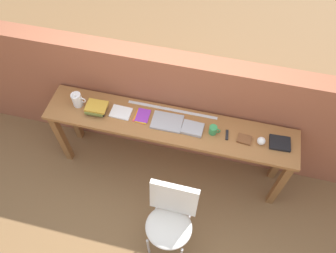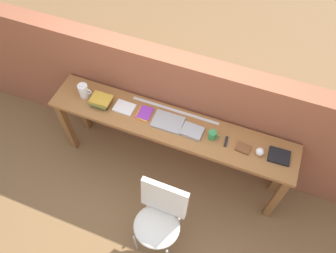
{
  "view_description": "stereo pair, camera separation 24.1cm",
  "coord_description": "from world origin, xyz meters",
  "px_view_note": "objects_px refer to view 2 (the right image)",
  "views": [
    {
      "loc": [
        0.42,
        -1.48,
        3.49
      ],
      "look_at": [
        0.0,
        0.25,
        0.9
      ],
      "focal_mm": 35.0,
      "sensor_mm": 36.0,
      "label": 1
    },
    {
      "loc": [
        0.65,
        -1.41,
        3.49
      ],
      "look_at": [
        0.0,
        0.25,
        0.9
      ],
      "focal_mm": 35.0,
      "sensor_mm": 36.0,
      "label": 2
    }
  ],
  "objects_px": {
    "book_stack_leftmost": "(101,101)",
    "leather_journal_brown": "(243,148)",
    "pamphlet_pile_colourful": "(144,113)",
    "magazine_cycling": "(124,108)",
    "pitcher_white": "(84,91)",
    "chair_white_moulded": "(159,217)",
    "book_open_centre": "(168,122)",
    "sports_ball_small": "(260,152)",
    "mug": "(212,135)",
    "multitool_folded": "(226,142)",
    "book_repair_rightmost": "(279,156)"
  },
  "relations": [
    {
      "from": "book_repair_rightmost",
      "to": "sports_ball_small",
      "type": "bearing_deg",
      "value": -171.71
    },
    {
      "from": "mug",
      "to": "book_repair_rightmost",
      "type": "bearing_deg",
      "value": 1.95
    },
    {
      "from": "pamphlet_pile_colourful",
      "to": "multitool_folded",
      "type": "relative_size",
      "value": 1.65
    },
    {
      "from": "book_open_centre",
      "to": "sports_ball_small",
      "type": "height_order",
      "value": "sports_ball_small"
    },
    {
      "from": "magazine_cycling",
      "to": "pamphlet_pile_colourful",
      "type": "height_order",
      "value": "magazine_cycling"
    },
    {
      "from": "multitool_folded",
      "to": "book_repair_rightmost",
      "type": "height_order",
      "value": "book_repair_rightmost"
    },
    {
      "from": "book_stack_leftmost",
      "to": "leather_journal_brown",
      "type": "relative_size",
      "value": 1.62
    },
    {
      "from": "chair_white_moulded",
      "to": "pitcher_white",
      "type": "height_order",
      "value": "pitcher_white"
    },
    {
      "from": "book_stack_leftmost",
      "to": "pamphlet_pile_colourful",
      "type": "bearing_deg",
      "value": 4.33
    },
    {
      "from": "chair_white_moulded",
      "to": "book_repair_rightmost",
      "type": "height_order",
      "value": "book_repair_rightmost"
    },
    {
      "from": "multitool_folded",
      "to": "book_repair_rightmost",
      "type": "relative_size",
      "value": 0.57
    },
    {
      "from": "mug",
      "to": "book_stack_leftmost",
      "type": "bearing_deg",
      "value": -179.52
    },
    {
      "from": "book_stack_leftmost",
      "to": "mug",
      "type": "height_order",
      "value": "mug"
    },
    {
      "from": "chair_white_moulded",
      "to": "sports_ball_small",
      "type": "xyz_separation_m",
      "value": [
        0.68,
        0.77,
        0.39
      ]
    },
    {
      "from": "magazine_cycling",
      "to": "multitool_folded",
      "type": "xyz_separation_m",
      "value": [
        1.06,
        -0.02,
        -0.0
      ]
    },
    {
      "from": "multitool_folded",
      "to": "chair_white_moulded",
      "type": "bearing_deg",
      "value": -115.02
    },
    {
      "from": "book_open_centre",
      "to": "pitcher_white",
      "type": "bearing_deg",
      "value": 178.81
    },
    {
      "from": "pitcher_white",
      "to": "book_open_centre",
      "type": "xyz_separation_m",
      "value": [
        0.92,
        -0.01,
        -0.07
      ]
    },
    {
      "from": "leather_journal_brown",
      "to": "sports_ball_small",
      "type": "relative_size",
      "value": 1.68
    },
    {
      "from": "book_open_centre",
      "to": "multitool_folded",
      "type": "relative_size",
      "value": 2.72
    },
    {
      "from": "chair_white_moulded",
      "to": "magazine_cycling",
      "type": "xyz_separation_m",
      "value": [
        -0.7,
        0.8,
        0.36
      ]
    },
    {
      "from": "book_stack_leftmost",
      "to": "book_open_centre",
      "type": "relative_size",
      "value": 0.7
    },
    {
      "from": "sports_ball_small",
      "to": "magazine_cycling",
      "type": "bearing_deg",
      "value": 178.7
    },
    {
      "from": "magazine_cycling",
      "to": "book_repair_rightmost",
      "type": "relative_size",
      "value": 1.06
    },
    {
      "from": "book_stack_leftmost",
      "to": "pamphlet_pile_colourful",
      "type": "distance_m",
      "value": 0.46
    },
    {
      "from": "chair_white_moulded",
      "to": "book_open_centre",
      "type": "height_order",
      "value": "book_open_centre"
    },
    {
      "from": "chair_white_moulded",
      "to": "leather_journal_brown",
      "type": "bearing_deg",
      "value": 55.3
    },
    {
      "from": "multitool_folded",
      "to": "leather_journal_brown",
      "type": "xyz_separation_m",
      "value": [
        0.17,
        -0.01,
        0.0
      ]
    },
    {
      "from": "book_open_centre",
      "to": "book_repair_rightmost",
      "type": "relative_size",
      "value": 1.55
    },
    {
      "from": "magazine_cycling",
      "to": "pamphlet_pile_colourful",
      "type": "xyz_separation_m",
      "value": [
        0.21,
        0.01,
        -0.0
      ]
    },
    {
      "from": "chair_white_moulded",
      "to": "multitool_folded",
      "type": "distance_m",
      "value": 0.93
    },
    {
      "from": "leather_journal_brown",
      "to": "book_repair_rightmost",
      "type": "relative_size",
      "value": 0.67
    },
    {
      "from": "pitcher_white",
      "to": "book_stack_leftmost",
      "type": "relative_size",
      "value": 0.87
    },
    {
      "from": "book_open_centre",
      "to": "mug",
      "type": "distance_m",
      "value": 0.45
    },
    {
      "from": "pitcher_white",
      "to": "chair_white_moulded",
      "type": "bearing_deg",
      "value": -34.86
    },
    {
      "from": "chair_white_moulded",
      "to": "pamphlet_pile_colourful",
      "type": "bearing_deg",
      "value": 121.01
    },
    {
      "from": "magazine_cycling",
      "to": "leather_journal_brown",
      "type": "bearing_deg",
      "value": -0.06
    },
    {
      "from": "leather_journal_brown",
      "to": "mug",
      "type": "bearing_deg",
      "value": -177.01
    },
    {
      "from": "pitcher_white",
      "to": "magazine_cycling",
      "type": "bearing_deg",
      "value": -0.24
    },
    {
      "from": "book_open_centre",
      "to": "mug",
      "type": "xyz_separation_m",
      "value": [
        0.45,
        -0.01,
        0.03
      ]
    },
    {
      "from": "pitcher_white",
      "to": "book_open_centre",
      "type": "bearing_deg",
      "value": -0.44
    },
    {
      "from": "book_stack_leftmost",
      "to": "leather_journal_brown",
      "type": "height_order",
      "value": "book_stack_leftmost"
    },
    {
      "from": "book_stack_leftmost",
      "to": "magazine_cycling",
      "type": "xyz_separation_m",
      "value": [
        0.24,
        0.03,
        -0.03
      ]
    },
    {
      "from": "book_stack_leftmost",
      "to": "leather_journal_brown",
      "type": "xyz_separation_m",
      "value": [
        1.47,
        -0.0,
        -0.03
      ]
    },
    {
      "from": "chair_white_moulded",
      "to": "pitcher_white",
      "type": "distance_m",
      "value": 1.46
    },
    {
      "from": "mug",
      "to": "multitool_folded",
      "type": "bearing_deg",
      "value": 0.29
    },
    {
      "from": "pamphlet_pile_colourful",
      "to": "book_repair_rightmost",
      "type": "distance_m",
      "value": 1.34
    },
    {
      "from": "pitcher_white",
      "to": "pamphlet_pile_colourful",
      "type": "height_order",
      "value": "pitcher_white"
    },
    {
      "from": "book_stack_leftmost",
      "to": "book_repair_rightmost",
      "type": "bearing_deg",
      "value": 1.0
    },
    {
      "from": "leather_journal_brown",
      "to": "book_open_centre",
      "type": "bearing_deg",
      "value": -176.54
    }
  ]
}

